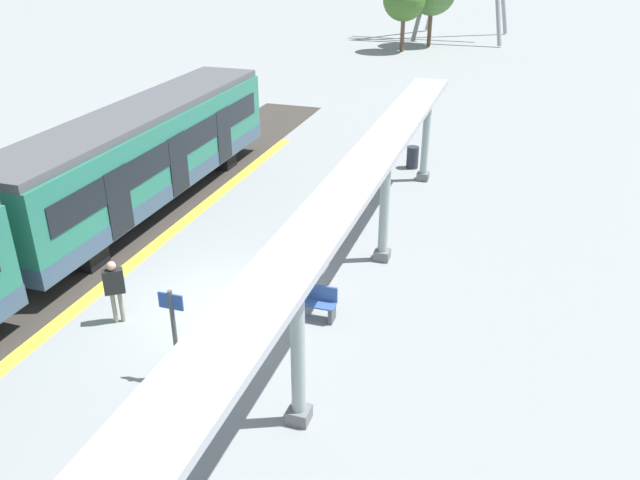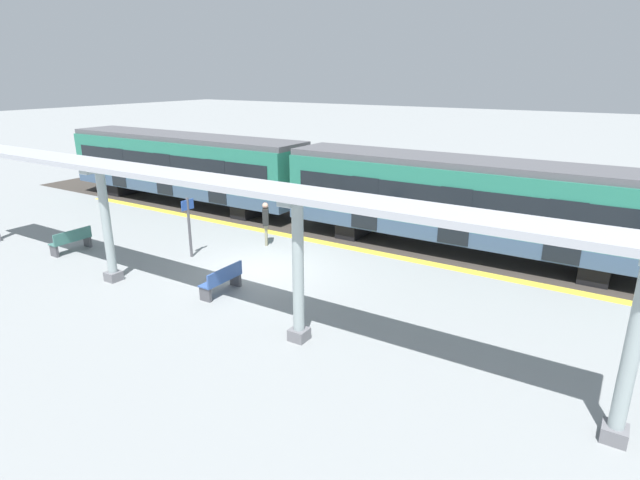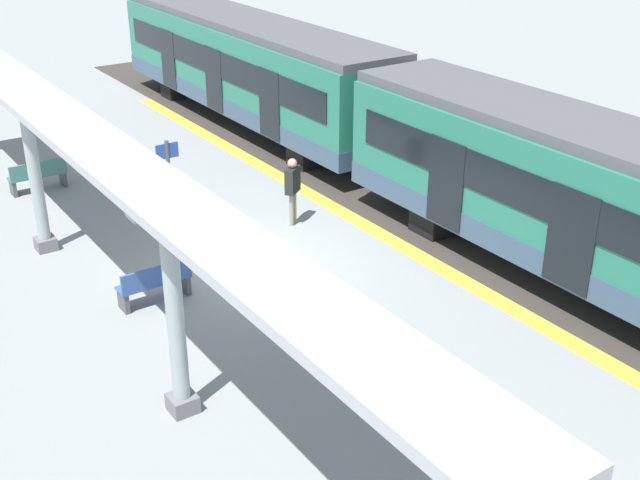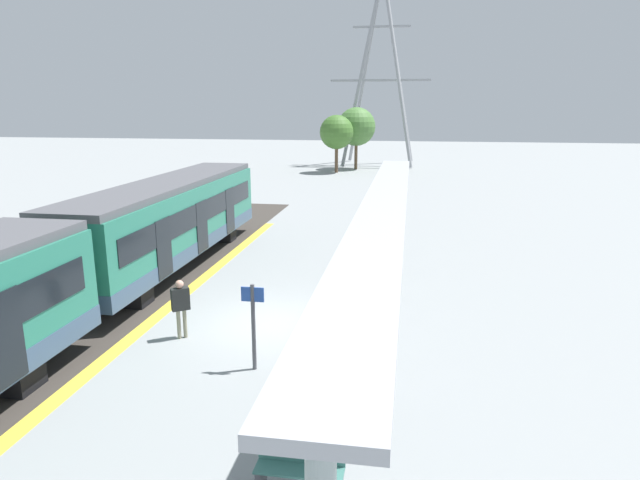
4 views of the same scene
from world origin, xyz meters
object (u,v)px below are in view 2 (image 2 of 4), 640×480
(train_far_carriage, at_px, (466,205))
(canopy_pillar_second, at_px, (107,225))
(canopy_pillar_fourth, at_px, (632,350))
(passenger_waiting_near_edge, at_px, (266,219))
(canopy_pillar_third, at_px, (298,271))
(bench_mid_platform, at_px, (72,241))
(bench_near_end, at_px, (222,280))
(train_near_carriage, at_px, (183,167))
(platform_info_sign, at_px, (189,222))

(train_far_carriage, relative_size, canopy_pillar_second, 3.80)
(canopy_pillar_second, height_order, canopy_pillar_fourth, same)
(canopy_pillar_fourth, bearing_deg, passenger_waiting_near_edge, -114.12)
(canopy_pillar_fourth, bearing_deg, canopy_pillar_third, -90.00)
(canopy_pillar_fourth, bearing_deg, bench_mid_platform, -93.11)
(bench_near_end, bearing_deg, train_far_carriage, 146.77)
(canopy_pillar_third, distance_m, passenger_waiting_near_edge, 7.66)
(bench_mid_platform, bearing_deg, canopy_pillar_second, 75.23)
(train_near_carriage, xyz_separation_m, canopy_pillar_second, (8.72, 5.82, 0.03))
(train_far_carriage, bearing_deg, canopy_pillar_fourth, 32.29)
(bench_mid_platform, xyz_separation_m, passenger_waiting_near_edge, (-4.50, 5.65, 0.62))
(canopy_pillar_second, bearing_deg, canopy_pillar_fourth, 90.00)
(train_near_carriage, relative_size, bench_mid_platform, 9.27)
(platform_info_sign, relative_size, passenger_waiting_near_edge, 1.30)
(train_far_carriage, bearing_deg, platform_info_sign, -54.96)
(canopy_pillar_third, height_order, platform_info_sign, canopy_pillar_third)
(canopy_pillar_second, height_order, platform_info_sign, canopy_pillar_second)
(train_far_carriage, relative_size, canopy_pillar_fourth, 3.80)
(bench_near_end, bearing_deg, canopy_pillar_second, -73.35)
(canopy_pillar_third, bearing_deg, canopy_pillar_second, -90.00)
(platform_info_sign, bearing_deg, train_far_carriage, 125.04)
(canopy_pillar_second, bearing_deg, bench_mid_platform, -104.77)
(canopy_pillar_third, xyz_separation_m, bench_near_end, (-1.11, -3.56, -1.42))
(passenger_waiting_near_edge, bearing_deg, bench_near_end, 21.68)
(train_near_carriage, bearing_deg, canopy_pillar_fourth, 66.46)
(train_far_carriage, distance_m, canopy_pillar_third, 8.84)
(train_far_carriage, distance_m, canopy_pillar_fourth, 10.31)
(bench_mid_platform, bearing_deg, train_far_carriage, 122.06)
(train_near_carriage, bearing_deg, bench_near_end, 51.34)
(bench_near_end, height_order, platform_info_sign, platform_info_sign)
(canopy_pillar_fourth, distance_m, passenger_waiting_near_edge, 13.43)
(train_near_carriage, distance_m, canopy_pillar_fourth, 21.83)
(train_near_carriage, distance_m, canopy_pillar_second, 10.48)
(canopy_pillar_third, distance_m, platform_info_sign, 7.42)
(canopy_pillar_fourth, distance_m, bench_near_end, 10.65)
(canopy_pillar_fourth, bearing_deg, canopy_pillar_second, -90.00)
(canopy_pillar_third, relative_size, passenger_waiting_near_edge, 2.16)
(train_far_carriage, relative_size, canopy_pillar_third, 3.80)
(bench_mid_platform, xyz_separation_m, platform_info_sign, (-1.99, 4.16, 0.89))
(train_near_carriage, height_order, passenger_waiting_near_edge, train_near_carriage)
(train_near_carriage, height_order, canopy_pillar_second, canopy_pillar_second)
(train_far_carriage, height_order, canopy_pillar_second, canopy_pillar_second)
(bench_mid_platform, bearing_deg, passenger_waiting_near_edge, 128.58)
(bench_mid_platform, relative_size, platform_info_sign, 0.68)
(bench_near_end, height_order, bench_mid_platform, same)
(train_near_carriage, bearing_deg, canopy_pillar_third, 56.30)
(bench_near_end, distance_m, platform_info_sign, 3.83)
(canopy_pillar_fourth, xyz_separation_m, passenger_waiting_near_edge, (-5.48, -12.23, -0.80))
(canopy_pillar_second, xyz_separation_m, bench_mid_platform, (-0.97, -3.68, -1.42))
(bench_near_end, distance_m, bench_mid_platform, 7.39)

